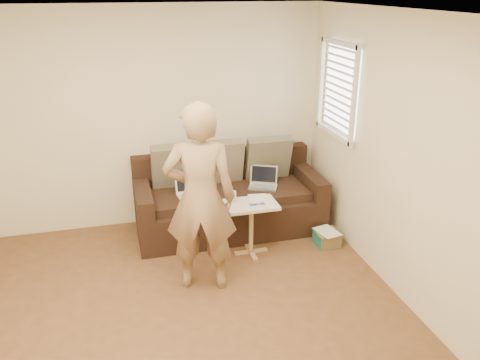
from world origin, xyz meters
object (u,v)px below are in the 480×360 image
Objects in this scene: person at (200,199)px; drinking_glass at (233,196)px; striped_box at (327,238)px; side_table at (251,228)px; laptop_silver at (263,188)px; sofa at (229,197)px; laptop_white at (193,196)px.

person is 0.77m from drinking_glass.
side_table is at bearing 176.66° from striped_box.
laptop_silver reaches higher than striped_box.
striped_box is (0.98, -0.68, -0.34)m from sofa.
striped_box is (0.89, -0.05, -0.22)m from side_table.
person reaches higher than striped_box.
laptop_white is (-0.86, -0.04, 0.00)m from laptop_silver.
sofa is at bearing 98.48° from side_table.
striped_box is at bearing -34.53° from sofa.
sofa is at bearing 145.47° from striped_box.
person is at bearing -101.50° from laptop_white.
striped_box is at bearing -7.49° from drinking_glass.
laptop_white is at bearing 136.01° from side_table.
drinking_glass is at bearing 172.51° from striped_box.
laptop_silver is at bearing -4.04° from laptop_white.
side_table is at bearing -81.52° from sofa.
laptop_silver is 1.24× the size of striped_box.
person reaches higher than side_table.
laptop_silver is at bearing 61.49° from side_table.
sofa reaches higher than drinking_glass.
striped_box is (1.44, -0.58, -0.44)m from laptop_white.
person is at bearing -164.73° from striped_box.
person is at bearing -116.35° from sofa.
striped_box is (1.07, -0.14, -0.58)m from drinking_glass.
laptop_silver is 2.78× the size of drinking_glass.
drinking_glass is at bearing -56.59° from laptop_white.
sofa is 0.64m from side_table.
sofa is 0.59m from drinking_glass.
laptop_white is 1.08m from person.
person reaches higher than laptop_silver.
laptop_white is 0.59m from drinking_glass.
person reaches higher than drinking_glass.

